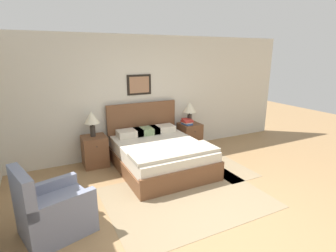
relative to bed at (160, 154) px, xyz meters
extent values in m
plane|color=#99754C|center=(-0.05, -2.00, -0.30)|extent=(16.00, 16.00, 0.00)
cube|color=beige|center=(-0.05, 1.02, 1.00)|extent=(7.87, 0.06, 2.60)
cube|color=black|center=(-0.02, 0.98, 1.26)|extent=(0.54, 0.02, 0.43)
cube|color=#9E7051|center=(-0.02, 0.96, 1.26)|extent=(0.45, 0.00, 0.35)
cube|color=#897556|center=(-0.09, -1.20, -0.30)|extent=(2.47, 1.86, 0.01)
cube|color=#897556|center=(1.20, -0.51, -0.30)|extent=(0.72, 1.38, 0.01)
cube|color=brown|center=(0.00, -0.04, -0.16)|extent=(1.59, 1.94, 0.28)
cube|color=brown|center=(0.00, -0.98, 0.02)|extent=(1.59, 0.06, 0.08)
cube|color=beige|center=(0.00, -0.04, 0.10)|extent=(1.53, 1.86, 0.25)
cube|color=brown|center=(0.00, 0.90, 0.55)|extent=(1.59, 0.06, 0.65)
cube|color=#B2A893|center=(0.00, -0.64, 0.26)|extent=(1.56, 0.54, 0.06)
cube|color=beige|center=(-0.38, 0.67, 0.30)|extent=(0.52, 0.32, 0.14)
cube|color=beige|center=(0.38, 0.67, 0.30)|extent=(0.52, 0.32, 0.14)
cube|color=gray|center=(0.00, 0.67, 0.30)|extent=(0.52, 0.32, 0.14)
cube|color=gray|center=(-1.98, -1.18, -0.07)|extent=(0.95, 0.86, 0.46)
cube|color=gray|center=(-2.31, -1.28, 0.40)|extent=(0.30, 0.67, 0.49)
cube|color=gray|center=(-2.06, -0.91, 0.23)|extent=(0.79, 0.32, 0.14)
cube|color=gray|center=(-1.90, -1.46, 0.23)|extent=(0.79, 0.32, 0.14)
cube|color=brown|center=(-1.12, 0.71, 0.01)|extent=(0.47, 0.46, 0.62)
sphere|color=#332D28|center=(-1.12, 0.46, 0.18)|extent=(0.02, 0.02, 0.02)
cube|color=brown|center=(1.12, 0.71, 0.01)|extent=(0.47, 0.46, 0.62)
sphere|color=#332D28|center=(1.12, 0.46, 0.18)|extent=(0.02, 0.02, 0.02)
cylinder|color=#2D2823|center=(-1.12, 0.74, 0.42)|extent=(0.10, 0.10, 0.21)
cylinder|color=#2D2823|center=(-1.12, 0.74, 0.56)|extent=(0.02, 0.02, 0.06)
cone|color=beige|center=(-1.12, 0.74, 0.71)|extent=(0.30, 0.30, 0.24)
cylinder|color=#2D2823|center=(1.12, 0.74, 0.42)|extent=(0.10, 0.10, 0.21)
cylinder|color=#2D2823|center=(1.12, 0.74, 0.56)|extent=(0.02, 0.02, 0.06)
cone|color=beige|center=(1.12, 0.74, 0.71)|extent=(0.30, 0.30, 0.24)
cube|color=#335693|center=(1.01, 0.66, 0.34)|extent=(0.20, 0.26, 0.04)
cube|color=silver|center=(1.01, 0.66, 0.37)|extent=(0.19, 0.21, 0.02)
cube|color=#B7332D|center=(1.01, 0.66, 0.40)|extent=(0.24, 0.25, 0.04)
cube|color=#B7332D|center=(1.01, 0.66, 0.43)|extent=(0.25, 0.29, 0.03)
camera|label=1|loc=(-2.02, -4.39, 1.91)|focal=28.00mm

